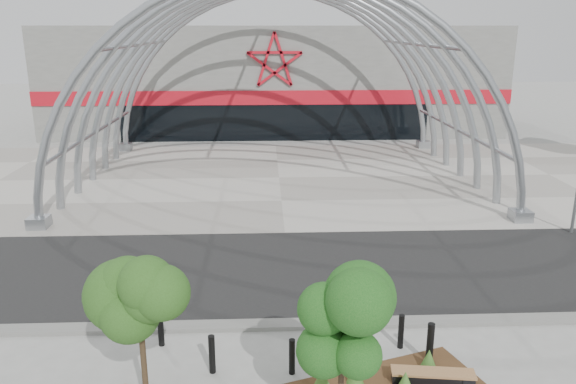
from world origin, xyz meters
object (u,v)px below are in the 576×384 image
object	(u,v)px
street_tree_0	(138,289)
street_tree_1	(343,325)
bollard_2	(292,357)
bench_1	(433,379)

from	to	relation	value
street_tree_0	street_tree_1	distance (m)	4.18
street_tree_1	bollard_2	world-z (taller)	street_tree_1
street_tree_0	bollard_2	size ratio (longest dim) A/B	4.34
bench_1	street_tree_0	bearing A→B (deg)	-175.64
street_tree_1	bollard_2	xyz separation A→B (m)	(-0.85, 2.13, -2.02)
street_tree_0	street_tree_1	bearing A→B (deg)	-14.11
street_tree_1	bench_1	distance (m)	3.59
street_tree_0	bench_1	world-z (taller)	street_tree_0
street_tree_0	bench_1	distance (m)	6.90
street_tree_1	bench_1	xyz separation A→B (m)	(2.33, 1.50, -2.28)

